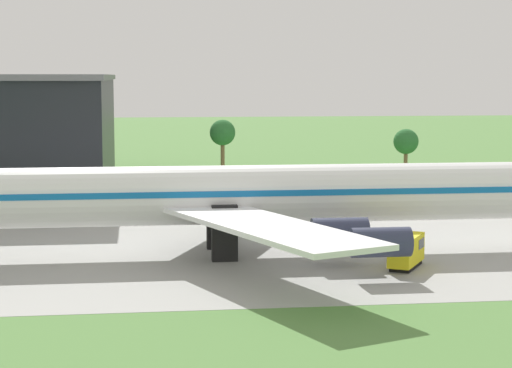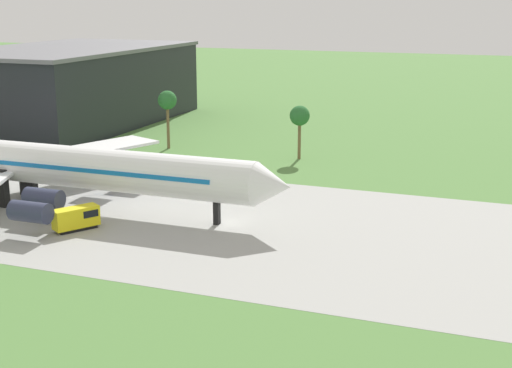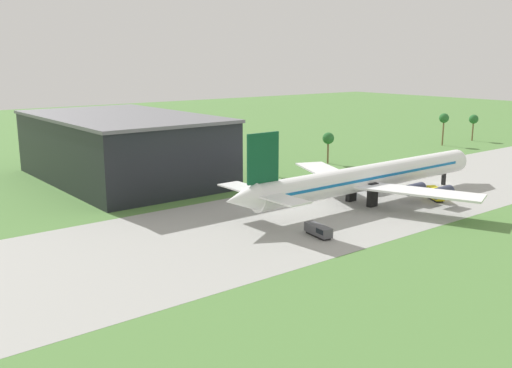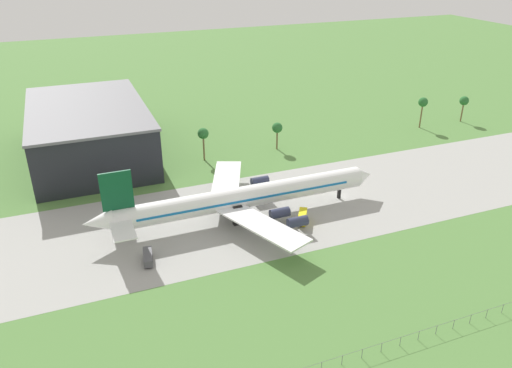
% 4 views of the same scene
% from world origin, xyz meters
% --- Properties ---
extents(ground_plane, '(600.00, 600.00, 0.00)m').
position_xyz_m(ground_plane, '(0.00, 0.00, 0.00)').
color(ground_plane, '#517F3D').
extents(taxiway_strip, '(320.00, 44.00, 0.02)m').
position_xyz_m(taxiway_strip, '(0.00, 0.00, 0.01)').
color(taxiway_strip, '#9E9E99').
rests_on(taxiway_strip, ground_plane).
extents(jet_airliner, '(78.83, 53.08, 18.35)m').
position_xyz_m(jet_airliner, '(-30.63, -0.74, 5.81)').
color(jet_airliner, white).
rests_on(jet_airliner, ground_plane).
extents(baggage_tug, '(4.65, 5.93, 2.92)m').
position_xyz_m(baggage_tug, '(-16.68, -8.90, 1.56)').
color(baggage_tug, black).
rests_on(baggage_tug, ground_plane).
extents(terminal_building, '(36.72, 61.20, 17.43)m').
position_xyz_m(terminal_building, '(-63.01, 57.20, 8.73)').
color(terminal_building, black).
rests_on(terminal_building, ground_plane).
extents(palm_tree_row, '(111.11, 3.60, 12.05)m').
position_xyz_m(palm_tree_row, '(26.44, 39.68, 8.77)').
color(palm_tree_row, brown).
rests_on(palm_tree_row, ground_plane).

